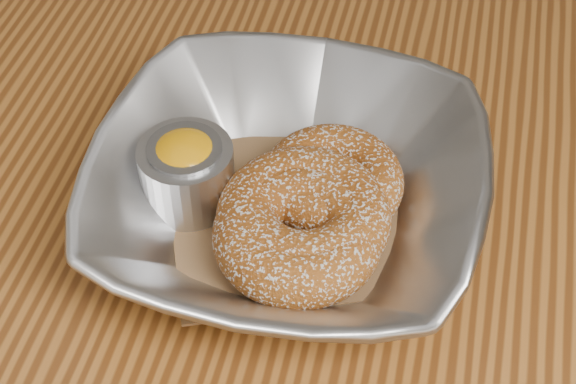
% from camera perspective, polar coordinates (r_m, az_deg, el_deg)
% --- Properties ---
extents(table, '(1.20, 0.80, 0.75)m').
position_cam_1_polar(table, '(0.64, -9.19, -8.76)').
color(table, brown).
rests_on(table, ground_plane).
extents(serving_bowl, '(0.24, 0.24, 0.06)m').
position_cam_1_polar(serving_bowl, '(0.54, -0.00, -0.04)').
color(serving_bowl, '#B7BABF').
rests_on(serving_bowl, table).
extents(parchment, '(0.19, 0.19, 0.00)m').
position_cam_1_polar(parchment, '(0.55, 0.00, -1.47)').
color(parchment, brown).
rests_on(parchment, table).
extents(donut_back, '(0.10, 0.10, 0.03)m').
position_cam_1_polar(donut_back, '(0.55, 2.87, 0.73)').
color(donut_back, '#8D4614').
rests_on(donut_back, parchment).
extents(donut_front, '(0.12, 0.12, 0.04)m').
position_cam_1_polar(donut_front, '(0.52, 0.64, -2.78)').
color(donut_front, '#8D4614').
rests_on(donut_front, parchment).
extents(donut_extra, '(0.11, 0.11, 0.04)m').
position_cam_1_polar(donut_extra, '(0.53, 1.02, -1.61)').
color(donut_extra, '#8D4614').
rests_on(donut_extra, parchment).
extents(ramekin, '(0.06, 0.06, 0.05)m').
position_cam_1_polar(ramekin, '(0.55, -6.56, 1.37)').
color(ramekin, '#B7BABF').
rests_on(ramekin, table).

